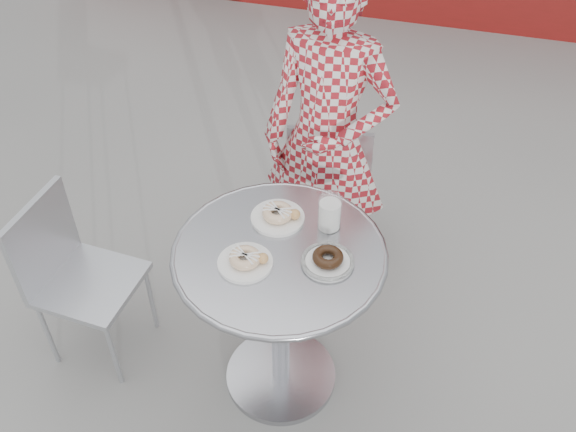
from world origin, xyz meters
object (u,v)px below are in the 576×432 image
(plate_far, at_px, (279,215))
(milk_cup, at_px, (330,214))
(seated_person, at_px, (328,142))
(plate_checker, at_px, (328,260))
(bistro_table, at_px, (280,287))
(chair_far, at_px, (330,202))
(plate_near, at_px, (246,260))
(chair_left, at_px, (96,308))

(plate_far, xyz_separation_m, milk_cup, (0.19, 0.01, 0.04))
(seated_person, bearing_deg, plate_far, -89.96)
(plate_checker, bearing_deg, bistro_table, 176.42)
(seated_person, xyz_separation_m, plate_far, (-0.07, -0.51, 0.01))
(bistro_table, xyz_separation_m, seated_person, (0.02, 0.67, 0.20))
(seated_person, relative_size, plate_far, 7.91)
(bistro_table, distance_m, seated_person, 0.70)
(bistro_table, height_order, plate_far, plate_far)
(chair_far, xyz_separation_m, seated_person, (0.02, -0.24, 0.55))
(plate_near, bearing_deg, seated_person, 81.69)
(bistro_table, distance_m, milk_cup, 0.34)
(bistro_table, height_order, seated_person, seated_person)
(chair_far, relative_size, seated_person, 0.51)
(plate_far, relative_size, plate_near, 1.04)
(plate_near, relative_size, milk_cup, 1.41)
(chair_far, bearing_deg, chair_left, 43.24)
(chair_far, distance_m, plate_near, 1.15)
(chair_left, bearing_deg, chair_far, -37.13)
(chair_left, distance_m, plate_checker, 1.14)
(plate_far, bearing_deg, chair_far, 86.47)
(chair_left, height_order, seated_person, seated_person)
(chair_left, distance_m, milk_cup, 1.15)
(plate_far, bearing_deg, milk_cup, 3.58)
(chair_far, height_order, plate_checker, plate_checker)
(chair_far, bearing_deg, plate_near, 78.94)
(bistro_table, xyz_separation_m, chair_left, (-0.82, -0.04, -0.35))
(chair_left, bearing_deg, plate_checker, -84.80)
(plate_near, height_order, milk_cup, milk_cup)
(chair_far, height_order, plate_near, plate_near)
(seated_person, xyz_separation_m, plate_near, (-0.11, -0.76, 0.01))
(milk_cup, bearing_deg, bistro_table, -129.37)
(plate_far, bearing_deg, plate_near, -99.73)
(bistro_table, height_order, milk_cup, milk_cup)
(plate_far, relative_size, plate_checker, 1.07)
(bistro_table, relative_size, chair_far, 0.97)
(bistro_table, height_order, plate_near, plate_near)
(chair_far, distance_m, milk_cup, 0.96)
(chair_far, bearing_deg, bistro_table, 84.24)
(bistro_table, distance_m, chair_far, 0.97)
(bistro_table, bearing_deg, seated_person, 88.38)
(chair_far, bearing_deg, seated_person, 89.38)
(seated_person, height_order, plate_near, seated_person)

